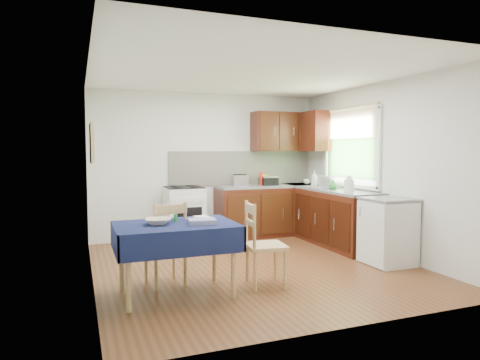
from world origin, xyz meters
name	(u,v)px	position (x,y,z in m)	size (l,w,h in m)	color
floor	(254,266)	(0.00, 0.00, 0.00)	(4.20, 4.20, 0.00)	#4F3015
ceiling	(254,73)	(0.00, 0.00, 2.50)	(4.00, 4.20, 0.02)	white
wall_back	(208,165)	(0.00, 2.10, 1.25)	(4.00, 0.02, 2.50)	silver
wall_front	(351,182)	(0.00, -2.10, 1.25)	(4.00, 0.02, 2.50)	silver
wall_left	(91,174)	(-2.00, 0.00, 1.25)	(0.02, 4.20, 2.50)	silver
wall_right	(380,169)	(2.00, 0.00, 1.25)	(0.02, 4.20, 2.50)	silver
base_cabinets	(299,214)	(1.36, 1.26, 0.43)	(1.90, 2.30, 0.86)	#351209
worktop_back	(269,186)	(1.05, 1.80, 0.88)	(1.90, 0.60, 0.04)	slate
worktop_right	(337,191)	(1.70, 0.65, 0.88)	(0.60, 1.70, 0.04)	slate
worktop_corner	(301,185)	(1.70, 1.80, 0.88)	(0.60, 0.60, 0.04)	slate
splashback	(243,168)	(0.65, 2.08, 1.20)	(2.70, 0.02, 0.60)	beige
upper_cabinets	(293,132)	(1.52, 1.80, 1.85)	(1.20, 0.85, 0.70)	#351209
stove	(184,214)	(-0.50, 1.80, 0.46)	(0.60, 0.61, 0.92)	white
window	(351,142)	(1.97, 0.70, 1.65)	(0.04, 1.48, 1.26)	#315F27
fridge	(388,231)	(1.70, -0.55, 0.44)	(0.58, 0.60, 0.89)	white
corkboard	(92,143)	(-1.97, 0.30, 1.60)	(0.04, 0.62, 0.47)	tan
dining_table	(176,234)	(-1.20, -0.74, 0.65)	(1.25, 0.84, 0.75)	#0D1537
chair_far	(167,241)	(-1.23, -0.40, 0.50)	(0.48, 0.48, 0.95)	tan
chair_near	(262,242)	(-0.24, -0.79, 0.50)	(0.47, 0.47, 0.95)	tan
toaster	(240,180)	(0.48, 1.79, 1.00)	(0.27, 0.17, 0.21)	silver
sandwich_press	(269,181)	(1.01, 1.76, 0.98)	(0.28, 0.25, 0.17)	black
sauce_bottle	(261,179)	(0.86, 1.74, 1.02)	(0.05, 0.05, 0.23)	red
yellow_packet	(264,180)	(1.00, 1.90, 0.99)	(0.13, 0.09, 0.18)	yellow
dish_rack	(325,187)	(1.62, 0.89, 0.92)	(0.43, 0.33, 0.21)	gray
kettle	(349,184)	(1.64, 0.25, 1.01)	(0.14, 0.14, 0.24)	white
cup	(307,182)	(1.75, 1.69, 0.95)	(0.12, 0.12, 0.09)	silver
soap_bottle_a	(314,179)	(1.60, 1.18, 1.04)	(0.11, 0.11, 0.28)	white
soap_bottle_b	(326,182)	(1.69, 0.97, 0.99)	(0.08, 0.08, 0.17)	#1E61AF
soap_bottle_c	(333,185)	(1.63, 0.65, 0.98)	(0.12, 0.12, 0.15)	#23812A
plate_bowl	(159,221)	(-1.37, -0.73, 0.79)	(0.26, 0.26, 0.06)	#F1DFC5
book	(197,218)	(-0.90, -0.49, 0.76)	(0.15, 0.20, 0.02)	white
spice_jar	(176,218)	(-1.17, -0.63, 0.80)	(0.04, 0.04, 0.08)	#258A3A
tea_towel	(202,221)	(-0.94, -0.85, 0.78)	(0.28, 0.22, 0.05)	navy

